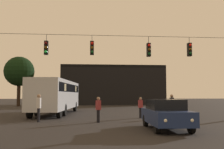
# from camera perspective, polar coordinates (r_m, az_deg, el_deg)

# --- Properties ---
(ground_plane) EXTENTS (168.00, 168.00, 0.00)m
(ground_plane) POSITION_cam_1_polar(r_m,az_deg,el_deg) (30.77, -4.24, -7.67)
(ground_plane) COLOR black
(ground_plane) RESTS_ON ground
(overhead_signal_span) EXTENTS (20.47, 0.44, 6.87)m
(overhead_signal_span) POSITION_cam_1_polar(r_m,az_deg,el_deg) (18.16, -3.55, 2.55)
(overhead_signal_span) COLOR black
(overhead_signal_span) RESTS_ON ground
(city_bus) EXTENTS (3.50, 11.18, 3.00)m
(city_bus) POSITION_cam_1_polar(r_m,az_deg,el_deg) (24.49, -11.92, -4.06)
(city_bus) COLOR #B7BCC6
(city_bus) RESTS_ON ground
(car_near_right) EXTENTS (1.95, 4.39, 1.52)m
(car_near_right) POSITION_cam_1_polar(r_m,az_deg,el_deg) (13.78, 11.59, -8.32)
(car_near_right) COLOR navy
(car_near_right) RESTS_ON ground
(pedestrian_crossing_left) EXTENTS (0.31, 0.40, 1.56)m
(pedestrian_crossing_left) POSITION_cam_1_polar(r_m,az_deg,el_deg) (20.14, 6.21, -6.89)
(pedestrian_crossing_left) COLOR black
(pedestrian_crossing_left) RESTS_ON ground
(pedestrian_crossing_center) EXTENTS (0.25, 0.36, 1.78)m
(pedestrian_crossing_center) POSITION_cam_1_polar(r_m,az_deg,el_deg) (20.62, 12.87, -6.35)
(pedestrian_crossing_center) COLOR black
(pedestrian_crossing_center) RESTS_ON ground
(pedestrian_crossing_right) EXTENTS (0.35, 0.42, 1.61)m
(pedestrian_crossing_right) POSITION_cam_1_polar(r_m,az_deg,el_deg) (16.86, -2.99, -7.29)
(pedestrian_crossing_right) COLOR black
(pedestrian_crossing_right) RESTS_ON ground
(pedestrian_near_bus) EXTENTS (0.26, 0.37, 1.79)m
(pedestrian_near_bus) POSITION_cam_1_polar(r_m,az_deg,el_deg) (17.78, -15.64, -6.62)
(pedestrian_near_bus) COLOR black
(pedestrian_near_bus) RESTS_ON ground
(corner_building) EXTENTS (18.08, 9.55, 6.88)m
(corner_building) POSITION_cam_1_polar(r_m,az_deg,el_deg) (49.19, -0.06, -2.44)
(corner_building) COLOR black
(corner_building) RESTS_ON ground
(tree_left_silhouette) EXTENTS (4.53, 4.53, 7.59)m
(tree_left_silhouette) POSITION_cam_1_polar(r_m,az_deg,el_deg) (42.62, -19.50, 0.60)
(tree_left_silhouette) COLOR black
(tree_left_silhouette) RESTS_ON ground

